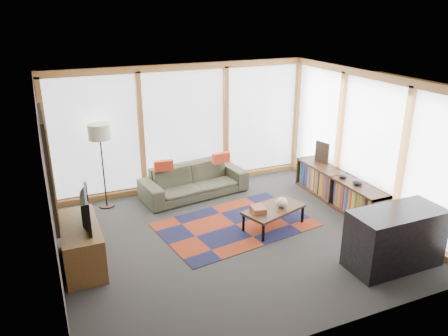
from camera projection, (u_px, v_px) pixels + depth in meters
name	position (u px, v px, depth m)	size (l,w,h in m)	color
ground	(233.00, 237.00, 7.37)	(5.50, 5.50, 0.00)	#292927
room_envelope	(247.00, 137.00, 7.49)	(5.52, 5.02, 2.62)	#453730
rug	(236.00, 225.00, 7.76)	(2.63, 1.69, 0.01)	maroon
sofa	(194.00, 181.00, 8.87)	(2.14, 0.84, 0.63)	#393D2C
pillow_left	(164.00, 166.00, 8.51)	(0.37, 0.11, 0.20)	#BA361A
pillow_right	(221.00, 158.00, 8.95)	(0.37, 0.11, 0.21)	#BA361A
floor_lamp	(103.00, 166.00, 8.19)	(0.41, 0.41, 1.65)	#2E2319
coffee_table	(274.00, 218.00, 7.62)	(1.09, 0.55, 0.36)	#321F13
book_stack	(258.00, 209.00, 7.42)	(0.22, 0.27, 0.09)	brown
vase	(282.00, 203.00, 7.57)	(0.20, 0.20, 0.17)	beige
bookshelf	(338.00, 189.00, 8.50)	(0.43, 2.39, 0.60)	#321F13
bowl_a	(358.00, 182.00, 7.92)	(0.19, 0.19, 0.10)	black
bowl_b	(343.00, 176.00, 8.24)	(0.16, 0.16, 0.08)	black
shelf_picture	(322.00, 152.00, 8.99)	(0.04, 0.34, 0.44)	black
tv_console	(81.00, 245.00, 6.47)	(0.55, 1.32, 0.66)	brown
television	(81.00, 209.00, 6.26)	(0.88, 0.12, 0.51)	black
bar_counter	(395.00, 238.00, 6.42)	(1.41, 0.66, 0.89)	black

